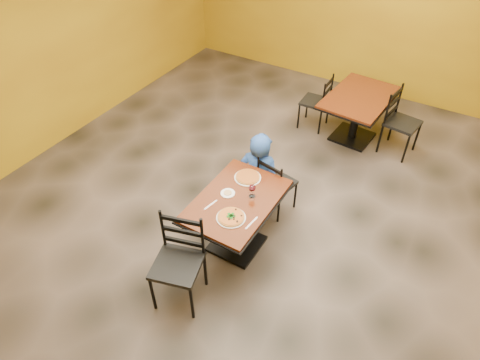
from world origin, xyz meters
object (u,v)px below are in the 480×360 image
Objects in this scene: diner at (260,170)px; wine_glass at (252,190)px; table_second at (358,107)px; chair_second_right at (403,124)px; pizza_main at (231,217)px; side_plate at (228,193)px; pizza_far at (248,177)px; chair_main_far at (277,183)px; chair_second_left at (315,102)px; plate_far at (248,178)px; table_main at (236,212)px; plate_main at (231,218)px; chair_main_near at (177,266)px.

diner is 0.77m from wine_glass.
diner reaches higher than table_second.
chair_second_right reaches higher than pizza_main.
table_second is at bearing 78.73° from side_plate.
pizza_far is at bearing 128.62° from wine_glass.
table_second is 2.14m from diner.
chair_main_far is at bearing 72.71° from side_plate.
chair_main_far is 5.34× the size of side_plate.
chair_second_left is 2.88× the size of plate_far.
chair_main_far is 2.28m from chair_second_right.
chair_main_far reaches higher than pizza_far.
table_main is 0.80m from diner.
diner is at bearing -105.42° from table_second.
pizza_main is at bearing 4.55° from chair_second_left.
pizza_far is at bearing 2.31° from chair_second_left.
side_plate is 0.28m from wine_glass.
plate_main is at bearing 100.45° from chair_main_far.
chair_second_right reaches higher than table_main.
table_main is at bearing -78.94° from plate_far.
side_plate reaches higher than table_main.
chair_second_right is 2.76m from plate_far.
chair_second_left is (-0.37, 2.05, 0.02)m from chair_main_far.
table_second is at bearing 83.90° from plate_main.
pizza_main is at bearing 100.45° from chair_main_far.
table_second is 2.88m from side_plate.
chair_second_left is at bearing 180.00° from table_second.
table_second is 1.38× the size of chair_second_right.
chair_main_near reaches higher than plate_far.
table_second is 0.70m from chair_second_left.
table_second is 1.25× the size of diner.
chair_second_left reaches higher than plate_main.
diner is at bearing 74.14° from chair_main_near.
pizza_main is 1.77× the size of side_plate.
chair_main_far is at bearing 8.24° from chair_second_left.
table_second is at bearing 83.50° from wine_glass.
table_main and table_second have the same top height.
chair_second_right is 6.20× the size of side_plate.
plate_far is at bearing 71.24° from chair_main_near.
side_plate is at bearing 73.59° from chair_main_near.
chair_second_left is 0.90× the size of chair_second_right.
chair_second_left is 3.15× the size of pizza_main.
diner is 0.79m from side_plate.
table_main is 4.33× the size of pizza_main.
chair_main_far is at bearing 66.92° from plate_far.
chair_second_left reaches higher than table_main.
chair_main_far reaches higher than table_second.
chair_main_far is (-0.32, -2.05, -0.13)m from table_second.
table_second is 4.40× the size of plate_far.
table_main is 0.33m from wine_glass.
table_main is at bearing 109.95° from plate_main.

